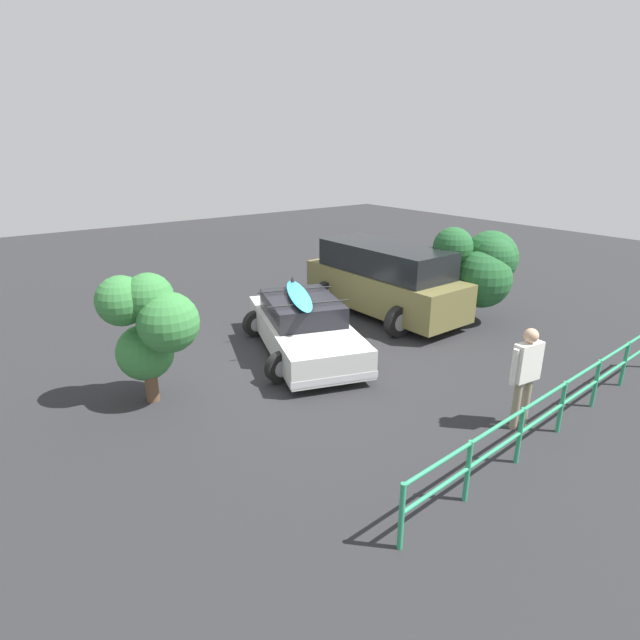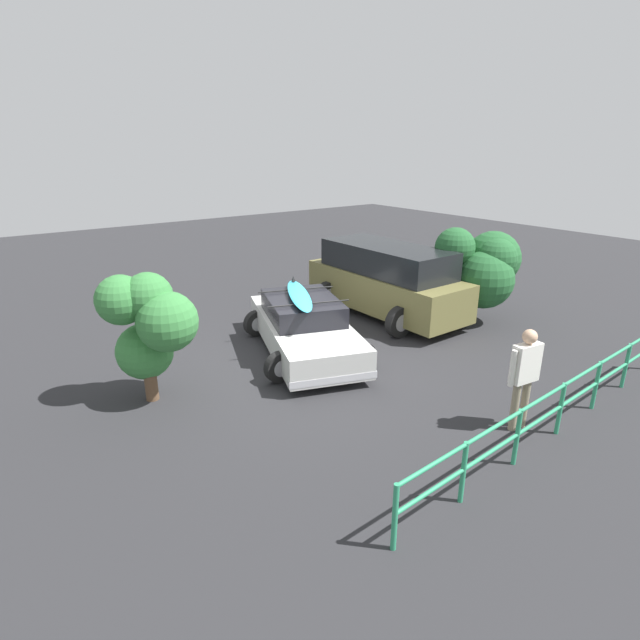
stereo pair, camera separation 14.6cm
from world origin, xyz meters
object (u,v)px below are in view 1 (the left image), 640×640
(suv_car, at_px, (384,280))
(bush_near_left, at_px, (149,324))
(sedan_car, at_px, (304,327))
(person_bystander, at_px, (526,369))
(bush_near_right, at_px, (483,265))

(suv_car, xyz_separation_m, bush_near_left, (6.85, 1.08, 0.50))
(suv_car, bearing_deg, sedan_car, 13.99)
(bush_near_left, bearing_deg, sedan_car, -175.78)
(sedan_car, distance_m, person_bystander, 5.00)
(person_bystander, relative_size, bush_near_left, 0.73)
(suv_car, distance_m, person_bystander, 6.13)
(sedan_car, height_order, bush_near_right, bush_near_right)
(suv_car, bearing_deg, person_bystander, 68.21)
(person_bystander, xyz_separation_m, bush_near_left, (4.57, -4.61, 0.45))
(person_bystander, relative_size, bush_near_right, 0.71)
(person_bystander, height_order, bush_near_left, bush_near_left)
(suv_car, bearing_deg, bush_near_left, 8.99)
(sedan_car, bearing_deg, bush_near_right, 168.89)
(suv_car, height_order, bush_near_right, bush_near_right)
(bush_near_right, bearing_deg, suv_car, -44.75)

